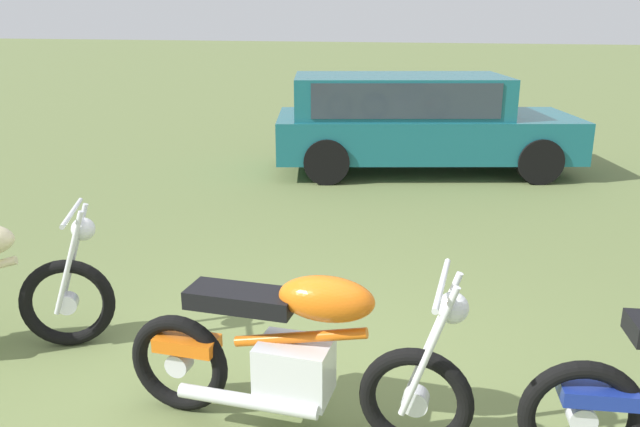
# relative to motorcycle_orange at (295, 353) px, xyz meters

# --- Properties ---
(ground_plane) EXTENTS (120.00, 120.00, 0.00)m
(ground_plane) POSITION_rel_motorcycle_orange_xyz_m (-0.11, 0.11, -0.48)
(ground_plane) COLOR olive
(motorcycle_orange) EXTENTS (1.99, 0.64, 1.02)m
(motorcycle_orange) POSITION_rel_motorcycle_orange_xyz_m (0.00, 0.00, 0.00)
(motorcycle_orange) COLOR black
(motorcycle_orange) RESTS_ON ground
(car_teal) EXTENTS (4.69, 2.90, 1.43)m
(car_teal) POSITION_rel_motorcycle_orange_xyz_m (-0.30, 6.61, 0.35)
(car_teal) COLOR #19606B
(car_teal) RESTS_ON ground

